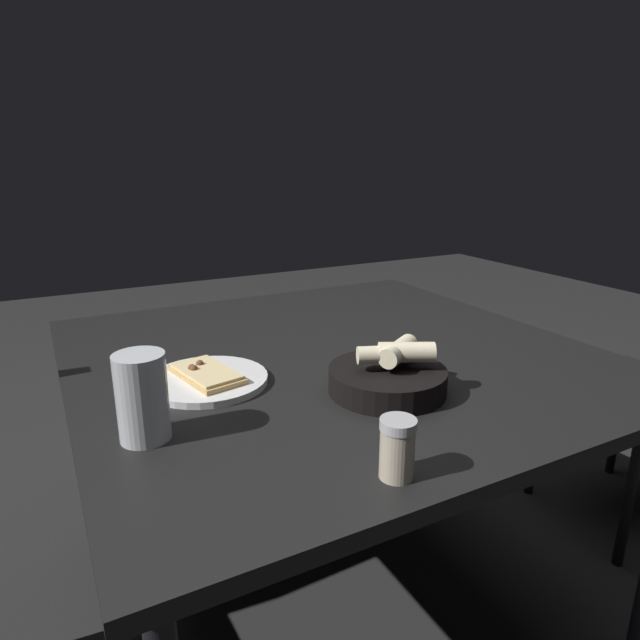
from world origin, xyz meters
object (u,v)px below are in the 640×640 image
pizza_plate (207,379)px  bread_basket (388,376)px  beer_glass (143,401)px  pepper_shaker (397,452)px  dining_table (332,370)px

pizza_plate → bread_basket: bearing=-123.9°
bread_basket → beer_glass: 0.46m
pepper_shaker → beer_glass: bearing=46.3°
dining_table → pepper_shaker: 0.54m
bread_basket → beer_glass: bearing=86.2°
pizza_plate → beer_glass: size_ratio=1.68×
beer_glass → pepper_shaker: bearing=-133.7°
pizza_plate → beer_glass: bearing=138.4°
dining_table → pepper_shaker: (-0.51, 0.17, 0.09)m
pizza_plate → beer_glass: 0.24m
dining_table → pizza_plate: pizza_plate is taller
pizza_plate → bread_basket: (-0.20, -0.31, 0.02)m
bread_basket → pizza_plate: bearing=56.1°
dining_table → beer_glass: (-0.22, 0.47, 0.11)m
bread_basket → beer_glass: size_ratio=1.57×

